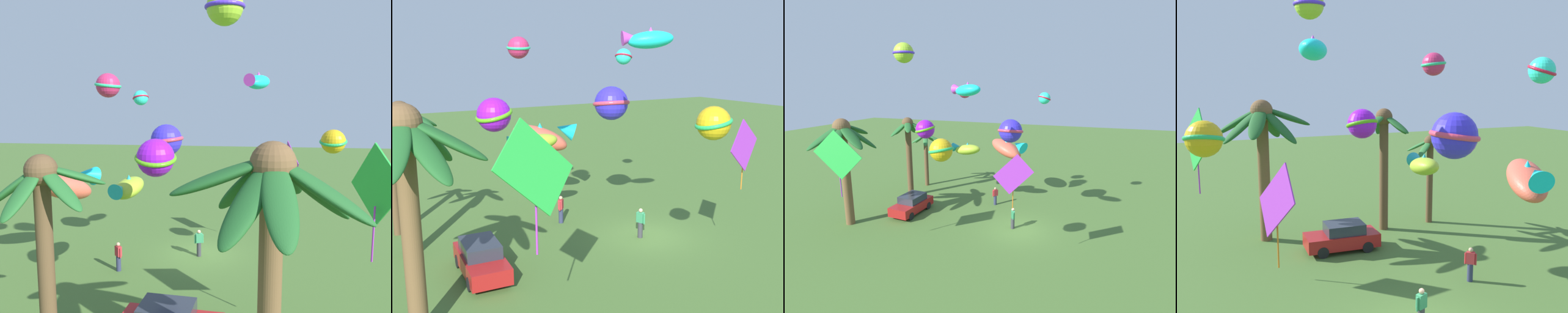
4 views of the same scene
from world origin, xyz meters
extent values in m
plane|color=#476B2D|center=(0.00, 0.00, 0.00)|extent=(120.00, 120.00, 0.00)
cylinder|color=brown|center=(3.66, 11.28, 3.46)|extent=(0.53, 0.53, 6.91)
ellipsoid|color=#236028|center=(4.49, 11.44, 6.41)|extent=(1.92, 0.93, 1.47)
ellipsoid|color=#236028|center=(3.83, 12.08, 6.37)|extent=(0.94, 1.88, 1.54)
ellipsoid|color=#236028|center=(2.87, 11.65, 6.45)|extent=(1.97, 1.33, 1.40)
ellipsoid|color=#236028|center=(2.83, 10.73, 6.68)|extent=(2.05, 1.64, 0.97)
ellipsoid|color=#236028|center=(4.02, 10.42, 6.55)|extent=(1.31, 2.06, 1.21)
sphere|color=brown|center=(3.66, 11.28, 6.91)|extent=(1.02, 1.02, 1.02)
cylinder|color=brown|center=(-3.32, 12.21, 3.69)|extent=(0.65, 0.65, 7.39)
ellipsoid|color=#1E5623|center=(-1.95, 12.25, 7.03)|extent=(2.89, 0.91, 1.37)
ellipsoid|color=#1E5623|center=(-2.71, 13.16, 6.61)|extent=(2.03, 2.53, 2.14)
ellipsoid|color=#1E5623|center=(-3.42, 13.40, 6.71)|extent=(1.03, 2.66, 1.97)
ellipsoid|color=#1E5623|center=(-4.52, 12.61, 6.81)|extent=(2.83, 1.64, 1.78)
ellipsoid|color=#1E5623|center=(-4.40, 11.78, 6.66)|extent=(2.66, 1.69, 2.06)
ellipsoid|color=#1E5623|center=(-3.76, 11.01, 6.82)|extent=(1.72, 2.83, 1.76)
ellipsoid|color=#1E5623|center=(-2.59, 11.34, 6.62)|extent=(2.23, 2.43, 2.13)
sphere|color=brown|center=(-3.32, 12.21, 7.39)|extent=(1.23, 1.23, 1.23)
cube|color=#282D38|center=(0.25, 8.95, 1.23)|extent=(2.13, 1.63, 0.56)
cylinder|color=#2D3351|center=(4.15, 3.04, 0.42)|extent=(0.26, 0.26, 0.84)
cube|color=#B72D33|center=(4.15, 3.04, 1.11)|extent=(0.44, 0.43, 0.54)
sphere|color=tan|center=(4.15, 3.04, 1.48)|extent=(0.21, 0.21, 0.21)
cylinder|color=#B72D33|center=(4.32, 2.89, 1.06)|extent=(0.09, 0.09, 0.52)
cylinder|color=#B72D33|center=(3.98, 3.20, 1.06)|extent=(0.09, 0.09, 0.52)
cylinder|color=#38383D|center=(0.12, 0.42, 0.42)|extent=(0.26, 0.26, 0.84)
cube|color=#338956|center=(0.12, 0.42, 1.11)|extent=(0.44, 0.34, 0.54)
sphere|color=tan|center=(0.12, 0.42, 1.48)|extent=(0.21, 0.21, 0.21)
cylinder|color=#338956|center=(-0.10, 0.34, 1.06)|extent=(0.09, 0.09, 0.52)
cylinder|color=#338956|center=(0.33, 0.50, 1.06)|extent=(0.09, 0.09, 0.52)
cube|color=green|center=(-6.81, 9.31, 6.33)|extent=(0.86, 2.81, 2.84)
cylinder|color=purple|center=(-6.81, 9.31, 4.68)|extent=(0.06, 0.06, 1.89)
ellipsoid|color=#EC5C45|center=(7.05, 2.94, 4.48)|extent=(3.14, 4.01, 2.27)
cone|color=#12D0E9|center=(6.37, 1.56, 4.97)|extent=(1.58, 1.71, 1.38)
cone|color=#12D0E9|center=(7.05, 2.94, 5.04)|extent=(0.91, 0.91, 0.70)
sphere|color=#A0D32D|center=(-1.74, 7.77, 12.40)|extent=(1.35, 1.35, 1.35)
torus|color=#4F2DE2|center=(-1.74, 7.77, 12.40)|extent=(1.71, 1.71, 0.18)
cube|color=purple|center=(-5.21, -0.86, 5.73)|extent=(0.56, 2.10, 2.11)
cylinder|color=orange|center=(-5.21, -0.86, 4.51)|extent=(0.05, 0.05, 1.40)
sphere|color=gold|center=(-6.80, 2.55, 7.10)|extent=(1.19, 1.19, 1.19)
torus|color=green|center=(-6.80, 2.55, 7.10)|extent=(1.67, 1.67, 0.44)
sphere|color=#9314DC|center=(0.86, 7.86, 6.88)|extent=(1.48, 1.48, 1.48)
torus|color=#57AE19|center=(0.86, 7.86, 6.88)|extent=(2.04, 2.03, 0.59)
ellipsoid|color=#A7CA2E|center=(2.83, 5.07, 5.06)|extent=(1.46, 2.51, 1.12)
cone|color=teal|center=(2.97, 6.09, 5.19)|extent=(0.83, 0.91, 0.81)
cone|color=teal|center=(2.83, 5.07, 5.43)|extent=(0.52, 0.52, 0.47)
ellipsoid|color=#17E7E7|center=(-3.11, 2.57, 10.00)|extent=(1.63, 2.16, 0.85)
cone|color=#E040D6|center=(-2.78, 3.35, 10.08)|extent=(0.81, 0.84, 0.65)
cone|color=#E040D6|center=(-3.11, 2.57, 10.31)|extent=(0.50, 0.50, 0.39)
sphere|color=#3427DE|center=(1.85, 1.20, 6.95)|extent=(1.75, 1.75, 1.75)
torus|color=#E33A5B|center=(1.85, 1.20, 6.95)|extent=(2.10, 2.09, 0.46)
sphere|color=#CB275C|center=(3.52, 5.57, 9.75)|extent=(1.07, 1.07, 1.07)
torus|color=#2BC882|center=(3.52, 5.57, 9.75)|extent=(1.51, 1.51, 0.26)
sphere|color=#2DF1CC|center=(3.86, -0.89, 9.30)|extent=(0.90, 0.90, 0.90)
torus|color=red|center=(3.86, -0.89, 9.30)|extent=(1.37, 1.37, 0.41)
camera|label=1|loc=(-2.68, 22.44, 8.95)|focal=36.01mm
camera|label=2|loc=(-18.58, 14.41, 9.47)|focal=43.06mm
camera|label=3|loc=(-20.92, -4.77, 10.42)|focal=29.16mm
camera|label=4|loc=(-7.49, -12.60, 8.86)|focal=40.83mm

